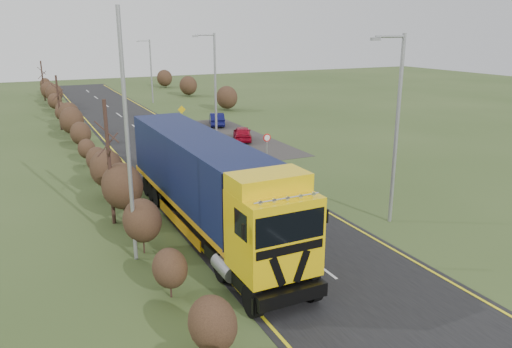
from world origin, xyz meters
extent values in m
plane|color=#32451D|center=(0.00, 0.00, 0.00)|extent=(160.00, 160.00, 0.00)
cube|color=black|center=(0.00, 10.00, 0.01)|extent=(8.00, 120.00, 0.02)
cube|color=#2E2B29|center=(6.50, 20.00, 0.01)|extent=(6.00, 18.00, 0.02)
cube|color=yellow|center=(-3.70, 10.00, 0.03)|extent=(0.12, 116.00, 0.01)
cube|color=yellow|center=(3.70, 10.00, 0.03)|extent=(0.12, 116.00, 0.01)
cube|color=silver|center=(0.00, -4.00, 0.03)|extent=(0.12, 3.00, 0.01)
cube|color=silver|center=(0.00, 4.00, 0.03)|extent=(0.12, 3.00, 0.01)
cube|color=silver|center=(0.00, 12.00, 0.03)|extent=(0.12, 3.00, 0.01)
cube|color=silver|center=(0.00, 20.00, 0.03)|extent=(0.12, 3.00, 0.01)
cube|color=silver|center=(0.00, 28.00, 0.03)|extent=(0.12, 3.00, 0.01)
cube|color=silver|center=(0.00, 36.00, 0.03)|extent=(0.12, 3.00, 0.01)
cube|color=silver|center=(0.00, 44.00, 0.03)|extent=(0.12, 3.00, 0.01)
cube|color=silver|center=(0.00, 52.00, 0.03)|extent=(0.12, 3.00, 0.01)
cube|color=silver|center=(0.00, 60.00, 0.03)|extent=(0.12, 3.00, 0.01)
ellipsoid|color=black|center=(-5.97, -8.00, 1.26)|extent=(1.34, 1.74, 1.54)
ellipsoid|color=black|center=(-6.02, -4.00, 1.14)|extent=(1.21, 1.57, 1.39)
ellipsoid|color=black|center=(-6.00, 0.00, 1.49)|extent=(1.58, 2.06, 1.82)
ellipsoid|color=black|center=(-5.98, 4.00, 1.84)|extent=(1.96, 2.55, 2.25)
ellipsoid|color=black|center=(-6.03, 8.00, 1.72)|extent=(1.83, 2.38, 2.10)
ellipsoid|color=black|center=(-5.95, 12.00, 1.28)|extent=(1.37, 1.78, 1.57)
ellipsoid|color=black|center=(-6.06, 16.00, 1.13)|extent=(1.20, 1.56, 1.38)
ellipsoid|color=black|center=(-5.92, 20.00, 1.46)|extent=(1.55, 2.02, 1.78)
ellipsoid|color=black|center=(-6.09, 24.00, 1.83)|extent=(1.95, 2.53, 2.24)
ellipsoid|color=black|center=(-5.90, 28.00, 1.74)|extent=(1.85, 2.41, 2.13)
ellipsoid|color=black|center=(-6.12, 32.00, 1.31)|extent=(1.40, 1.81, 1.61)
ellipsoid|color=black|center=(-5.87, 36.00, 1.12)|extent=(1.19, 1.55, 1.37)
ellipsoid|color=black|center=(-6.14, 40.00, 1.43)|extent=(1.52, 1.97, 1.75)
ellipsoid|color=black|center=(-5.84, 44.00, 1.81)|extent=(1.93, 2.51, 2.22)
ellipsoid|color=black|center=(-6.17, 48.00, 1.76)|extent=(1.88, 2.44, 2.16)
ellipsoid|color=black|center=(-5.82, 52.00, 1.34)|extent=(1.43, 1.85, 1.64)
ellipsoid|color=black|center=(-6.19, 56.00, 1.12)|extent=(1.19, 1.55, 1.37)
ellipsoid|color=black|center=(-5.80, 60.00, 1.40)|extent=(1.49, 1.93, 1.71)
cylinder|color=#322019|center=(-6.50, 4.00, 3.03)|extent=(0.18, 0.18, 6.05)
cylinder|color=#322019|center=(-6.50, 30.00, 2.53)|extent=(0.18, 0.18, 5.06)
cylinder|color=#322019|center=(-6.50, 52.00, 2.57)|extent=(0.18, 0.18, 5.15)
cube|color=black|center=(-2.80, -4.62, 0.75)|extent=(2.61, 4.93, 0.48)
cube|color=yellow|center=(-2.80, -5.58, 2.51)|extent=(2.69, 2.37, 2.77)
cube|color=black|center=(-2.80, -6.70, 0.59)|extent=(2.67, 0.15, 0.59)
cube|color=black|center=(-3.25, -6.77, 1.65)|extent=(0.64, 0.03, 1.15)
cube|color=black|center=(-2.35, -6.77, 1.65)|extent=(0.64, 0.03, 1.15)
cube|color=black|center=(-2.80, -6.74, 3.09)|extent=(2.51, 0.08, 1.01)
cube|color=black|center=(-2.80, -6.77, 2.35)|extent=(2.45, 0.05, 0.30)
cube|color=yellow|center=(-2.80, -5.21, 4.19)|extent=(2.68, 1.52, 0.60)
cylinder|color=silver|center=(-2.80, -6.49, 4.00)|extent=(2.35, 0.08, 0.06)
cube|color=black|center=(-4.32, -6.49, 3.14)|extent=(0.08, 0.12, 0.48)
cube|color=black|center=(-1.28, -6.49, 3.14)|extent=(0.08, 0.12, 0.48)
cylinder|color=gray|center=(-4.03, -4.20, 0.80)|extent=(0.61, 1.39, 0.60)
cylinder|color=gray|center=(-1.57, -4.20, 0.80)|extent=(0.61, 1.39, 0.60)
cube|color=orange|center=(-2.80, 2.31, 1.31)|extent=(2.80, 13.46, 0.26)
cube|color=black|center=(-2.80, 2.31, 2.90)|extent=(2.77, 13.03, 2.93)
cube|color=#0E133D|center=(-2.80, 8.83, 2.90)|extent=(2.64, 0.09, 2.93)
cube|color=#0E133D|center=(-2.80, -4.22, 2.90)|extent=(2.64, 0.09, 2.93)
cube|color=black|center=(-2.80, 6.36, 0.69)|extent=(2.49, 3.86, 0.37)
cube|color=orange|center=(-4.10, 1.24, 0.59)|extent=(0.11, 5.86, 0.48)
cube|color=orange|center=(-1.50, 1.24, 0.59)|extent=(0.11, 5.86, 0.48)
cylinder|color=black|center=(-3.92, -6.33, 0.55)|extent=(0.35, 1.11, 1.11)
cylinder|color=black|center=(-1.68, -6.33, 0.55)|extent=(0.35, 1.11, 1.11)
cylinder|color=black|center=(-3.92, -3.66, 0.55)|extent=(0.35, 1.11, 1.11)
cylinder|color=black|center=(-1.68, -3.66, 0.55)|extent=(0.35, 1.11, 1.11)
cylinder|color=black|center=(-3.92, 5.40, 0.55)|extent=(0.35, 1.11, 1.11)
cylinder|color=black|center=(-1.68, 5.40, 0.55)|extent=(0.35, 1.11, 1.11)
cylinder|color=black|center=(-3.92, 6.46, 0.55)|extent=(0.35, 1.11, 1.11)
cylinder|color=black|center=(-1.68, 6.46, 0.55)|extent=(0.35, 1.11, 1.11)
cylinder|color=black|center=(-3.92, 7.53, 0.55)|extent=(0.35, 1.11, 1.11)
cylinder|color=black|center=(-1.68, 7.53, 0.55)|extent=(0.35, 1.11, 1.11)
imported|color=maroon|center=(6.83, 18.26, 0.62)|extent=(2.72, 3.93, 1.24)
imported|color=#0A0B39|center=(7.42, 25.63, 0.63)|extent=(2.42, 4.04, 1.26)
cylinder|color=gray|center=(5.80, -1.64, 4.48)|extent=(0.18, 0.18, 8.95)
cylinder|color=gray|center=(5.00, -1.64, 8.80)|extent=(1.59, 0.12, 0.12)
cube|color=gray|center=(4.21, -1.64, 8.70)|extent=(0.45, 0.18, 0.14)
cylinder|color=gray|center=(4.60, 18.55, 4.41)|extent=(0.18, 0.18, 8.82)
cylinder|color=gray|center=(3.82, 18.55, 8.67)|extent=(1.57, 0.12, 0.12)
cube|color=gray|center=(3.03, 18.55, 8.57)|extent=(0.44, 0.18, 0.14)
cylinder|color=gray|center=(5.80, 43.74, 3.92)|extent=(0.18, 0.18, 7.84)
cylinder|color=gray|center=(5.10, 43.74, 7.71)|extent=(1.39, 0.12, 0.12)
cube|color=gray|center=(4.41, 43.74, 7.62)|extent=(0.39, 0.16, 0.12)
cylinder|color=gray|center=(-6.44, -0.39, 4.98)|extent=(0.16, 0.16, 9.96)
cylinder|color=gray|center=(5.51, 11.15, 0.88)|extent=(0.08, 0.08, 1.77)
cylinder|color=red|center=(5.51, 11.12, 1.77)|extent=(0.57, 0.04, 0.57)
cylinder|color=white|center=(5.51, 11.10, 1.77)|extent=(0.42, 0.02, 0.42)
cylinder|color=gray|center=(4.20, 26.62, 0.77)|extent=(0.08, 0.08, 1.55)
cube|color=gold|center=(4.20, 26.57, 1.66)|extent=(0.78, 0.04, 0.78)
camera|label=1|loc=(-10.17, -19.45, 9.14)|focal=35.00mm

